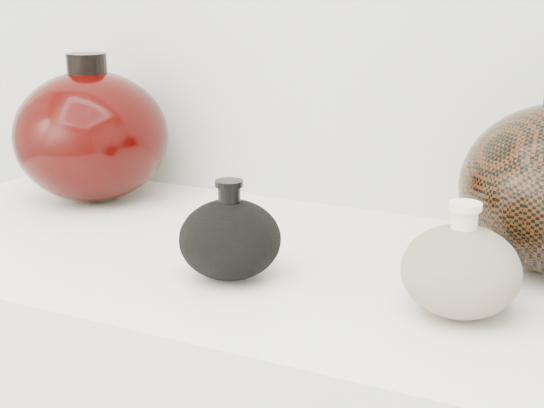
% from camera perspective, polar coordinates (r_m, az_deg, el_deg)
% --- Properties ---
extents(black_gourd_vase, '(0.13, 0.13, 0.12)m').
position_cam_1_polar(black_gourd_vase, '(0.89, -3.18, -2.60)').
color(black_gourd_vase, black).
rests_on(black_gourd_vase, display_counter).
extents(cream_gourd_vase, '(0.14, 0.14, 0.12)m').
position_cam_1_polar(cream_gourd_vase, '(0.81, 14.02, -4.84)').
color(cream_gourd_vase, beige).
rests_on(cream_gourd_vase, display_counter).
extents(left_round_pot, '(0.26, 0.26, 0.23)m').
position_cam_1_polar(left_round_pot, '(1.23, -13.43, 5.04)').
color(left_round_pot, black).
rests_on(left_round_pot, display_counter).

